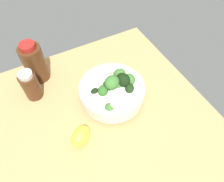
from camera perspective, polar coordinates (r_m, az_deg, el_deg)
The scene contains 5 objects.
ground_plane at distance 65.76cm, azimuth -2.55°, elevation -7.47°, with size 64.88×64.88×4.38cm, color tan.
bowl_of_broccoli at distance 63.65cm, azimuth 0.25°, elevation 0.20°, with size 20.31×20.31×10.82cm.
lemon_wedge at distance 58.40cm, azimuth -8.73°, elevation -12.42°, with size 6.84×4.57×4.95cm, color yellow.
bottle_tall at distance 68.50cm, azimuth -21.83°, elevation 1.49°, with size 5.34×5.34×10.86cm.
bottle_short at distance 72.25cm, azimuth -20.93°, elevation 7.43°, with size 7.17×7.17×14.86cm.
Camera 1 is at (-29.56, 12.21, 55.27)cm, focal length 32.63 mm.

